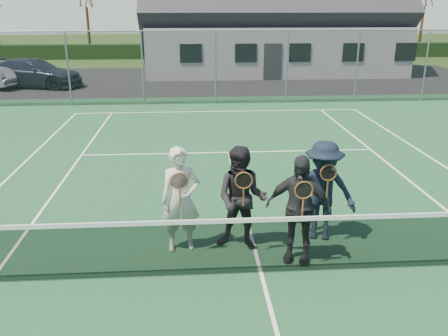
{
  "coord_description": "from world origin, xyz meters",
  "views": [
    {
      "loc": [
        -1.02,
        -6.41,
        3.98
      ],
      "look_at": [
        -0.47,
        1.5,
        1.25
      ],
      "focal_mm": 38.0,
      "sensor_mm": 36.0,
      "label": 1
    }
  ],
  "objects_px": {
    "player_a": "(181,200)",
    "player_d": "(322,191)",
    "player_b": "(242,199)",
    "player_c": "(298,209)",
    "clubhouse": "(272,5)",
    "car_c": "(34,73)",
    "tennis_net": "(262,243)"
  },
  "relations": [
    {
      "from": "player_a",
      "to": "player_d",
      "type": "distance_m",
      "value": 2.47
    },
    {
      "from": "player_a",
      "to": "player_b",
      "type": "relative_size",
      "value": 1.0
    },
    {
      "from": "player_d",
      "to": "player_c",
      "type": "bearing_deg",
      "value": -128.48
    },
    {
      "from": "clubhouse",
      "to": "player_a",
      "type": "xyz_separation_m",
      "value": [
        -5.24,
        -23.1,
        -3.07
      ]
    },
    {
      "from": "car_c",
      "to": "player_b",
      "type": "height_order",
      "value": "player_b"
    },
    {
      "from": "car_c",
      "to": "player_c",
      "type": "distance_m",
      "value": 20.53
    },
    {
      "from": "player_a",
      "to": "player_b",
      "type": "xyz_separation_m",
      "value": [
        1.02,
        -0.04,
        -0.0
      ]
    },
    {
      "from": "tennis_net",
      "to": "player_b",
      "type": "bearing_deg",
      "value": 104.67
    },
    {
      "from": "tennis_net",
      "to": "player_d",
      "type": "bearing_deg",
      "value": 42.52
    },
    {
      "from": "car_c",
      "to": "tennis_net",
      "type": "height_order",
      "value": "car_c"
    },
    {
      "from": "tennis_net",
      "to": "player_b",
      "type": "relative_size",
      "value": 6.49
    },
    {
      "from": "clubhouse",
      "to": "car_c",
      "type": "bearing_deg",
      "value": -157.13
    },
    {
      "from": "clubhouse",
      "to": "player_a",
      "type": "bearing_deg",
      "value": -102.78
    },
    {
      "from": "car_c",
      "to": "player_c",
      "type": "relative_size",
      "value": 2.73
    },
    {
      "from": "player_a",
      "to": "player_c",
      "type": "distance_m",
      "value": 1.94
    },
    {
      "from": "car_c",
      "to": "clubhouse",
      "type": "height_order",
      "value": "clubhouse"
    },
    {
      "from": "clubhouse",
      "to": "player_d",
      "type": "height_order",
      "value": "clubhouse"
    },
    {
      "from": "car_c",
      "to": "player_b",
      "type": "relative_size",
      "value": 2.73
    },
    {
      "from": "player_b",
      "to": "car_c",
      "type": "bearing_deg",
      "value": 116.36
    },
    {
      "from": "player_a",
      "to": "player_c",
      "type": "height_order",
      "value": "same"
    },
    {
      "from": "car_c",
      "to": "player_a",
      "type": "height_order",
      "value": "player_a"
    },
    {
      "from": "player_b",
      "to": "player_d",
      "type": "relative_size",
      "value": 1.0
    },
    {
      "from": "car_c",
      "to": "clubhouse",
      "type": "distance_m",
      "value": 14.46
    },
    {
      "from": "tennis_net",
      "to": "player_a",
      "type": "xyz_separation_m",
      "value": [
        -1.24,
        0.89,
        0.38
      ]
    },
    {
      "from": "clubhouse",
      "to": "player_c",
      "type": "height_order",
      "value": "clubhouse"
    },
    {
      "from": "player_a",
      "to": "clubhouse",
      "type": "bearing_deg",
      "value": 77.22
    },
    {
      "from": "tennis_net",
      "to": "clubhouse",
      "type": "xyz_separation_m",
      "value": [
        4.0,
        24.0,
        3.45
      ]
    },
    {
      "from": "player_b",
      "to": "tennis_net",
      "type": "bearing_deg",
      "value": -75.33
    },
    {
      "from": "clubhouse",
      "to": "player_d",
      "type": "bearing_deg",
      "value": -96.93
    },
    {
      "from": "car_c",
      "to": "player_a",
      "type": "xyz_separation_m",
      "value": [
        7.74,
        -17.63,
        0.21
      ]
    },
    {
      "from": "car_c",
      "to": "player_d",
      "type": "relative_size",
      "value": 2.73
    },
    {
      "from": "player_c",
      "to": "clubhouse",
      "type": "bearing_deg",
      "value": 81.88
    }
  ]
}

